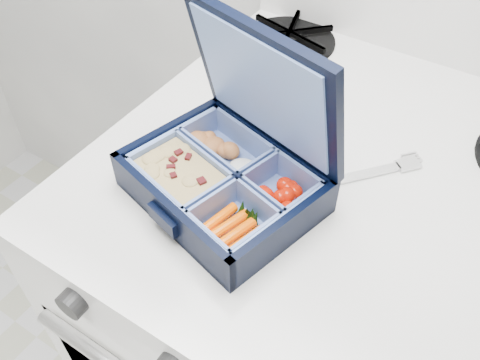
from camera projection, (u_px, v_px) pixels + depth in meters
The scene contains 4 objects.
stove at pixel (327, 345), 1.00m from camera, with size 0.66×0.66×1.00m, color white, non-canonical shape.
bento_box at pixel (223, 183), 0.58m from camera, with size 0.21×0.16×0.05m, color black, non-canonical shape.
burner_grate_rear at pixel (289, 37), 0.84m from camera, with size 0.15×0.15×0.02m, color black.
fork at pixel (347, 178), 0.62m from camera, with size 0.02×0.18×0.01m, color silver, non-canonical shape.
Camera 1 is at (-0.16, 1.17, 1.44)m, focal length 38.00 mm.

